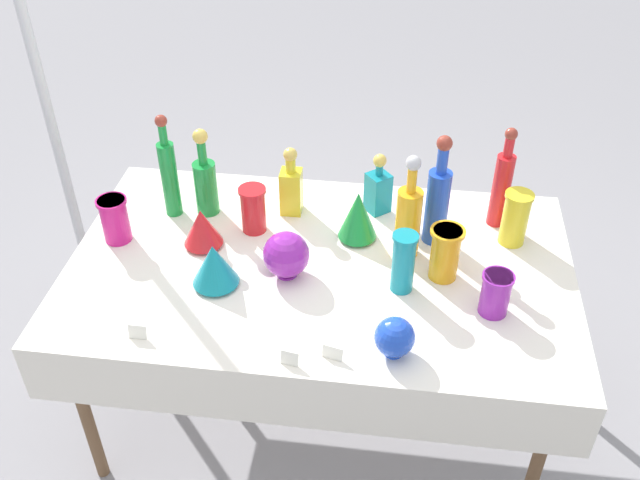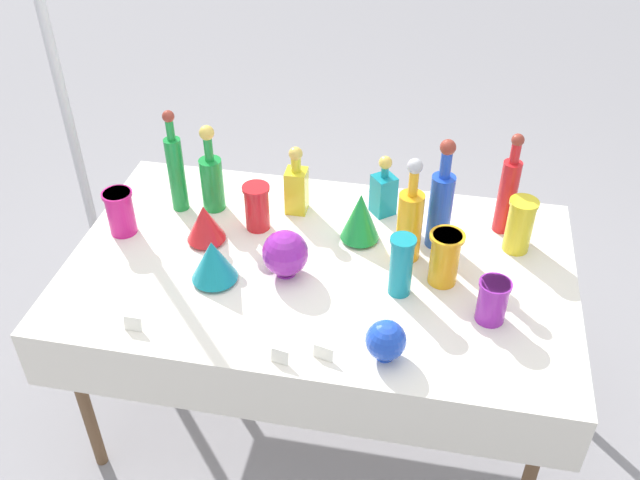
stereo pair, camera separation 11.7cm
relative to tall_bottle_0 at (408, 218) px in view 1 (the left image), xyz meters
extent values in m
plane|color=gray|center=(-0.29, -0.09, -0.91)|extent=(40.00, 40.00, 0.00)
cube|color=white|center=(-0.29, -0.09, -0.17)|extent=(1.73, 1.03, 0.03)
cube|color=white|center=(-0.29, -0.61, -0.26)|extent=(1.73, 0.01, 0.22)
cylinder|color=brown|center=(-1.05, -0.51, -0.55)|extent=(0.04, 0.04, 0.73)
cylinder|color=brown|center=(0.47, -0.51, -0.55)|extent=(0.04, 0.04, 0.73)
cylinder|color=brown|center=(-1.05, 0.32, -0.55)|extent=(0.04, 0.04, 0.73)
cylinder|color=brown|center=(0.47, 0.32, -0.55)|extent=(0.04, 0.04, 0.73)
cylinder|color=orange|center=(0.00, 0.00, -0.02)|extent=(0.09, 0.09, 0.26)
cylinder|color=orange|center=(0.00, 0.00, 0.15)|extent=(0.03, 0.03, 0.10)
sphere|color=#B2B2B7|center=(0.00, 0.00, 0.22)|extent=(0.05, 0.05, 0.05)
cylinder|color=red|center=(0.32, 0.22, -0.01)|extent=(0.07, 0.07, 0.28)
cylinder|color=red|center=(0.32, 0.22, 0.17)|extent=(0.03, 0.03, 0.08)
sphere|color=maroon|center=(0.32, 0.22, 0.22)|extent=(0.04, 0.04, 0.04)
cylinder|color=blue|center=(0.10, 0.09, -0.01)|extent=(0.08, 0.08, 0.28)
cylinder|color=blue|center=(0.10, 0.09, 0.18)|extent=(0.04, 0.04, 0.10)
sphere|color=maroon|center=(0.10, 0.09, 0.24)|extent=(0.05, 0.05, 0.05)
cylinder|color=#198C38|center=(-0.87, 0.13, 0.00)|extent=(0.06, 0.06, 0.29)
cylinder|color=#198C38|center=(-0.87, 0.13, 0.18)|extent=(0.03, 0.03, 0.08)
sphere|color=maroon|center=(-0.87, 0.13, 0.24)|extent=(0.04, 0.04, 0.04)
cylinder|color=#198C38|center=(-0.75, 0.16, -0.05)|extent=(0.08, 0.08, 0.21)
cylinder|color=#198C38|center=(-0.75, 0.16, 0.11)|extent=(0.03, 0.03, 0.10)
sphere|color=gold|center=(-0.75, 0.16, 0.17)|extent=(0.05, 0.05, 0.05)
cube|color=yellow|center=(-0.43, 0.20, -0.06)|extent=(0.08, 0.08, 0.17)
cylinder|color=yellow|center=(-0.43, 0.20, 0.05)|extent=(0.04, 0.04, 0.06)
sphere|color=gold|center=(-0.43, 0.20, 0.10)|extent=(0.05, 0.05, 0.05)
cube|color=teal|center=(-0.12, 0.25, -0.07)|extent=(0.11, 0.11, 0.16)
cylinder|color=teal|center=(-0.12, 0.25, 0.03)|extent=(0.03, 0.03, 0.05)
sphere|color=gold|center=(-0.12, 0.25, 0.07)|extent=(0.05, 0.05, 0.05)
cylinder|color=yellow|center=(0.37, 0.12, -0.05)|extent=(0.09, 0.09, 0.20)
cylinder|color=yellow|center=(0.37, 0.12, 0.05)|extent=(0.10, 0.10, 0.01)
cylinder|color=purple|center=(0.28, -0.26, -0.08)|extent=(0.09, 0.09, 0.15)
cylinder|color=purple|center=(0.28, -0.26, -0.01)|extent=(0.10, 0.10, 0.01)
cylinder|color=orange|center=(0.13, -0.11, -0.05)|extent=(0.09, 0.09, 0.19)
cylinder|color=orange|center=(0.13, -0.11, 0.04)|extent=(0.11, 0.11, 0.01)
cylinder|color=#C61972|center=(-1.02, -0.05, -0.07)|extent=(0.10, 0.10, 0.17)
cylinder|color=#C61972|center=(-1.02, -0.05, 0.01)|extent=(0.11, 0.11, 0.01)
cylinder|color=red|center=(-0.55, 0.07, -0.06)|extent=(0.09, 0.09, 0.18)
cylinder|color=red|center=(-0.55, 0.07, 0.02)|extent=(0.10, 0.10, 0.01)
cylinder|color=teal|center=(-0.01, -0.19, -0.04)|extent=(0.07, 0.07, 0.22)
cylinder|color=teal|center=(-0.01, -0.19, 0.06)|extent=(0.08, 0.08, 0.01)
cylinder|color=red|center=(-0.71, -0.05, -0.14)|extent=(0.07, 0.07, 0.01)
cone|color=red|center=(-0.71, -0.05, -0.07)|extent=(0.14, 0.14, 0.14)
cylinder|color=#198C38|center=(-0.17, 0.06, -0.14)|extent=(0.08, 0.08, 0.01)
cone|color=#198C38|center=(-0.17, 0.06, -0.05)|extent=(0.14, 0.14, 0.18)
cylinder|color=teal|center=(-0.61, -0.25, -0.14)|extent=(0.08, 0.08, 0.01)
cone|color=teal|center=(-0.61, -0.25, -0.07)|extent=(0.15, 0.15, 0.15)
cylinder|color=blue|center=(-0.02, -0.48, -0.15)|extent=(0.05, 0.05, 0.01)
sphere|color=blue|center=(-0.02, -0.48, -0.08)|extent=(0.12, 0.12, 0.12)
cylinder|color=purple|center=(-0.39, -0.17, -0.15)|extent=(0.07, 0.07, 0.01)
sphere|color=purple|center=(-0.39, -0.17, -0.07)|extent=(0.16, 0.16, 0.16)
cube|color=white|center=(-0.19, -0.52, -0.13)|extent=(0.06, 0.03, 0.04)
cube|color=white|center=(-0.32, -0.56, -0.13)|extent=(0.06, 0.02, 0.05)
cube|color=white|center=(-0.79, -0.52, -0.13)|extent=(0.06, 0.02, 0.05)
cube|color=tan|center=(-0.04, 0.94, -0.79)|extent=(0.52, 0.48, 0.24)
cube|color=tan|center=(-0.04, 1.07, -0.63)|extent=(0.41, 0.14, 0.09)
cylinder|color=silver|center=(-1.49, 0.49, 0.22)|extent=(0.04, 0.04, 2.27)
cylinder|color=#333338|center=(-1.49, 0.49, -0.89)|extent=(0.18, 0.18, 0.04)
camera|label=1|loc=(-0.04, -1.96, 1.41)|focal=40.00mm
camera|label=2|loc=(0.07, -1.94, 1.41)|focal=40.00mm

